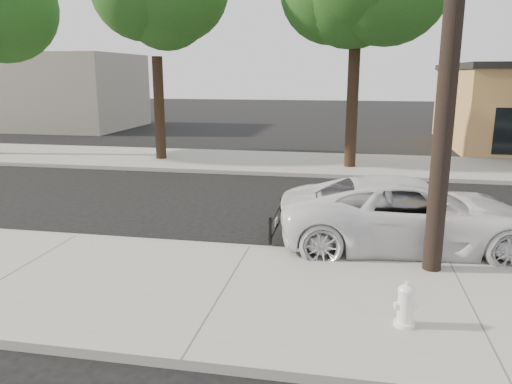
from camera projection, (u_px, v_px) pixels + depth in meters
The scene contains 9 objects.
ground at pixel (266, 224), 12.62m from camera, with size 120.00×120.00×0.00m, color black.
near_sidewalk at pixel (224, 293), 8.49m from camera, with size 90.00×4.40×0.15m, color gray.
far_sidewalk at pixel (301, 163), 20.72m from camera, with size 90.00×5.00×0.15m, color gray.
curb_near at pixel (250, 249), 10.59m from camera, with size 90.00×0.12×0.16m, color #9E9B93.
building_far at pixel (33, 91), 34.81m from camera, with size 14.00×8.00×5.00m, color gray.
utility_pole at pixel (454, 13), 8.29m from camera, with size 1.40×0.34×9.00m.
tree_b at pixel (158, 11), 19.95m from camera, with size 4.34×4.20×8.45m.
police_cruiser at pixel (411, 215), 10.65m from camera, with size 2.57×5.58×1.55m, color white.
fire_hydrant at pixel (405, 306), 7.18m from camera, with size 0.34×0.31×0.63m.
Camera 1 is at (2.02, -11.92, 3.72)m, focal length 35.00 mm.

